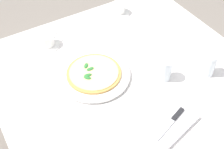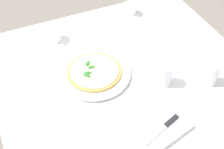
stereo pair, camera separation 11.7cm
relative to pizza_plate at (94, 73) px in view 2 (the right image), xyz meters
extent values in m
cube|color=white|center=(-0.14, 0.10, -0.02)|extent=(1.20, 1.20, 0.02)
cube|color=white|center=(-0.14, -0.50, -0.17)|extent=(1.20, 0.01, 0.28)
cube|color=white|center=(-0.73, 0.10, -0.17)|extent=(0.01, 1.20, 0.28)
cube|color=white|center=(0.46, 0.10, -0.17)|extent=(0.01, 1.20, 0.28)
cylinder|color=brown|center=(-0.65, -0.41, -0.39)|extent=(0.06, 0.06, 0.72)
cylinder|color=brown|center=(0.37, -0.41, -0.39)|extent=(0.06, 0.06, 0.72)
cylinder|color=white|center=(0.00, 0.00, -0.01)|extent=(0.21, 0.21, 0.01)
cylinder|color=white|center=(0.00, 0.00, 0.00)|extent=(0.34, 0.34, 0.01)
cylinder|color=#C68E47|center=(0.00, 0.00, 0.01)|extent=(0.26, 0.26, 0.01)
cylinder|color=#F4DB8E|center=(0.00, 0.00, 0.02)|extent=(0.23, 0.23, 0.00)
ellipsoid|color=#2D7533|center=(0.01, -0.05, 0.02)|extent=(0.04, 0.04, 0.01)
ellipsoid|color=#2D7533|center=(0.04, 0.01, 0.02)|extent=(0.04, 0.03, 0.01)
ellipsoid|color=#2D7533|center=(0.04, 0.02, 0.02)|extent=(0.04, 0.04, 0.01)
ellipsoid|color=#2D7533|center=(0.01, -0.02, 0.02)|extent=(0.04, 0.02, 0.01)
cylinder|color=white|center=(-0.38, -0.38, -0.01)|extent=(0.13, 0.13, 0.01)
cylinder|color=white|center=(-0.38, -0.38, 0.02)|extent=(0.08, 0.08, 0.06)
torus|color=white|center=(-0.34, -0.41, 0.03)|extent=(0.03, 0.03, 0.03)
cylinder|color=black|center=(-0.38, -0.38, 0.05)|extent=(0.07, 0.07, 0.00)
cylinder|color=white|center=(0.10, -0.32, -0.01)|extent=(0.13, 0.13, 0.01)
cylinder|color=white|center=(0.10, -0.32, 0.03)|extent=(0.08, 0.08, 0.06)
torus|color=white|center=(0.05, -0.33, 0.03)|extent=(0.04, 0.01, 0.03)
cylinder|color=black|center=(0.10, -0.32, 0.05)|extent=(0.07, 0.07, 0.00)
cylinder|color=white|center=(-0.47, 0.26, 0.05)|extent=(0.06, 0.06, 0.12)
cylinder|color=silver|center=(-0.47, 0.26, 0.02)|extent=(0.06, 0.06, 0.06)
cylinder|color=white|center=(-0.28, 0.18, 0.04)|extent=(0.07, 0.07, 0.11)
cylinder|color=silver|center=(-0.28, 0.18, 0.03)|extent=(0.06, 0.06, 0.07)
cube|color=silver|center=(-0.14, 0.40, 0.00)|extent=(0.24, 0.18, 0.02)
cube|color=silver|center=(-0.09, 0.42, 0.01)|extent=(0.12, 0.06, 0.01)
cube|color=black|center=(-0.18, 0.39, 0.01)|extent=(0.08, 0.04, 0.01)
camera|label=1|loc=(0.41, 0.85, 1.00)|focal=46.73mm
camera|label=2|loc=(0.31, 0.91, 1.00)|focal=46.73mm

